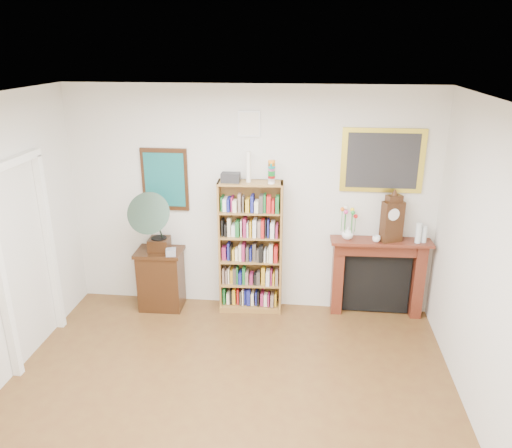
{
  "coord_description": "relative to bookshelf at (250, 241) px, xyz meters",
  "views": [
    {
      "loc": [
        0.72,
        -3.31,
        3.23
      ],
      "look_at": [
        0.18,
        1.6,
        1.43
      ],
      "focal_mm": 35.0,
      "sensor_mm": 36.0,
      "label": 1
    }
  ],
  "objects": [
    {
      "name": "gramophone",
      "position": [
        -1.14,
        -0.18,
        0.31
      ],
      "size": [
        0.53,
        0.65,
        0.82
      ],
      "rotation": [
        0.0,
        0.0,
        0.05
      ],
      "color": "black",
      "rests_on": "side_cabinet"
    },
    {
      "name": "side_cabinet",
      "position": [
        -1.14,
        -0.07,
        -0.55
      ],
      "size": [
        0.59,
        0.44,
        0.79
      ],
      "primitive_type": "cube",
      "rotation": [
        0.0,
        0.0,
        0.03
      ],
      "color": "black",
      "rests_on": "floor"
    },
    {
      "name": "bookshelf",
      "position": [
        0.0,
        0.0,
        0.0
      ],
      "size": [
        0.79,
        0.32,
        1.94
      ],
      "rotation": [
        0.0,
        0.0,
        0.07
      ],
      "color": "brown",
      "rests_on": "floor"
    },
    {
      "name": "teacup",
      "position": [
        1.51,
        -0.05,
        0.11
      ],
      "size": [
        0.1,
        0.1,
        0.08
      ],
      "primitive_type": "imported",
      "rotation": [
        0.0,
        0.0,
        0.09
      ],
      "color": "white",
      "rests_on": "fireplace"
    },
    {
      "name": "bottle_left",
      "position": [
        1.99,
        -0.02,
        0.19
      ],
      "size": [
        0.07,
        0.07,
        0.24
      ],
      "primitive_type": "cylinder",
      "color": "silver",
      "rests_on": "fireplace"
    },
    {
      "name": "small_picture",
      "position": [
        -0.02,
        0.14,
        1.41
      ],
      "size": [
        0.26,
        0.04,
        0.3
      ],
      "color": "white",
      "rests_on": "back_wall"
    },
    {
      "name": "fireplace",
      "position": [
        1.58,
        0.07,
        -0.35
      ],
      "size": [
        1.21,
        0.33,
        1.01
      ],
      "rotation": [
        0.0,
        0.0,
        0.03
      ],
      "color": "#481A11",
      "rests_on": "floor"
    },
    {
      "name": "door_casing",
      "position": [
        -2.23,
        -1.14,
        0.32
      ],
      "size": [
        0.08,
        1.02,
        2.17
      ],
      "color": "white",
      "rests_on": "left_wall"
    },
    {
      "name": "gilt_painting",
      "position": [
        1.53,
        0.14,
        1.01
      ],
      "size": [
        0.95,
        0.04,
        0.75
      ],
      "color": "gold",
      "rests_on": "back_wall"
    },
    {
      "name": "bottle_right",
      "position": [
        2.06,
        0.0,
        0.17
      ],
      "size": [
        0.06,
        0.06,
        0.2
      ],
      "primitive_type": "cylinder",
      "color": "silver",
      "rests_on": "fireplace"
    },
    {
      "name": "mantel_clock",
      "position": [
        1.68,
        0.0,
        0.35
      ],
      "size": [
        0.28,
        0.22,
        0.57
      ],
      "rotation": [
        0.0,
        0.0,
        0.41
      ],
      "color": "black",
      "rests_on": "fireplace"
    },
    {
      "name": "teal_poster",
      "position": [
        -1.07,
        0.14,
        0.71
      ],
      "size": [
        0.58,
        0.04,
        0.78
      ],
      "color": "black",
      "rests_on": "back_wall"
    },
    {
      "name": "room",
      "position": [
        -0.02,
        -2.34,
        0.46
      ],
      "size": [
        4.51,
        5.01,
        2.81
      ],
      "color": "#57331A",
      "rests_on": "ground"
    },
    {
      "name": "cd_stack",
      "position": [
        -0.95,
        -0.19,
        -0.11
      ],
      "size": [
        0.14,
        0.14,
        0.08
      ],
      "primitive_type": "cube",
      "rotation": [
        0.0,
        0.0,
        0.24
      ],
      "color": "#AAAAB6",
      "rests_on": "side_cabinet"
    },
    {
      "name": "flower_vase",
      "position": [
        1.18,
        0.02,
        0.15
      ],
      "size": [
        0.17,
        0.17,
        0.15
      ],
      "primitive_type": "imported",
      "rotation": [
        0.0,
        0.0,
        -0.27
      ],
      "color": "white",
      "rests_on": "fireplace"
    }
  ]
}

